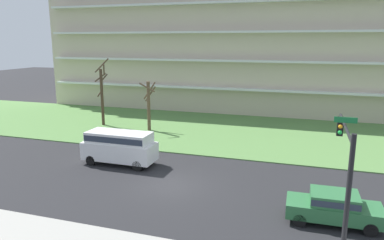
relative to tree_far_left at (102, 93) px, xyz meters
name	(u,v)px	position (x,y,z in m)	size (l,w,h in m)	color
ground	(171,185)	(12.47, -12.75, -3.37)	(160.00, 160.00, 0.00)	#232326
grass_lawn_strip	(223,131)	(12.47, 1.25, -3.33)	(80.00, 16.00, 0.08)	#547F42
apartment_building	(250,33)	(12.47, 15.70, 6.25)	(51.07, 13.87, 19.23)	beige
tree_far_left	(102,93)	(0.00, 0.00, 0.00)	(1.55, 1.20, 6.91)	#423023
tree_left	(149,104)	(5.52, -0.66, -0.66)	(1.68, 1.72, 4.86)	brown
sedan_green_near_left	(334,206)	(21.59, -14.75, -2.50)	(4.44, 1.89, 1.57)	#2D6B3D
van_white_center_left	(119,145)	(7.57, -10.25, -1.97)	(5.21, 2.04, 2.36)	white
traffic_signal_mast	(344,164)	(21.59, -17.38, 0.52)	(0.90, 5.50, 5.62)	black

